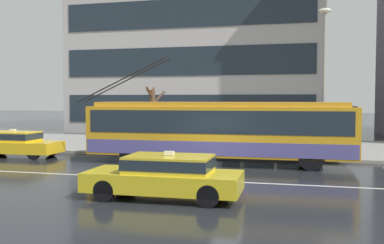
{
  "coord_description": "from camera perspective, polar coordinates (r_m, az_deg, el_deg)",
  "views": [
    {
      "loc": [
        3.44,
        -16.37,
        2.92
      ],
      "look_at": [
        -1.39,
        3.04,
        1.86
      ],
      "focal_mm": 41.12,
      "sensor_mm": 36.0,
      "label": 1
    }
  ],
  "objects": [
    {
      "name": "bus_shelter",
      "position": [
        23.54,
        -1.0,
        0.73
      ],
      "size": [
        4.11,
        1.6,
        2.46
      ],
      "color": "gray",
      "rests_on": "sidewalk_slab"
    },
    {
      "name": "pedestrian_at_shelter",
      "position": [
        22.19,
        10.66,
        -0.15
      ],
      "size": [
        1.19,
        1.19,
        1.98
      ],
      "color": "#515546",
      "rests_on": "sidewalk_slab"
    },
    {
      "name": "pedestrian_approaching_curb",
      "position": [
        22.15,
        6.42,
        -1.6
      ],
      "size": [
        0.49,
        0.49,
        1.68
      ],
      "color": "#495740",
      "rests_on": "sidewalk_slab"
    },
    {
      "name": "trolleybus",
      "position": [
        19.78,
        3.55,
        -0.98
      ],
      "size": [
        12.66,
        2.73,
        4.83
      ],
      "color": "gold",
      "rests_on": "ground_plane"
    },
    {
      "name": "office_tower_corner_left",
      "position": [
        42.44,
        1.41,
        12.37
      ],
      "size": [
        22.0,
        13.71,
        19.6
      ],
      "color": "#B6AFB0",
      "rests_on": "ground_plane"
    },
    {
      "name": "pedestrian_walking_past",
      "position": [
        22.82,
        1.7,
        0.24
      ],
      "size": [
        1.21,
        1.21,
        2.05
      ],
      "color": "#29294A",
      "rests_on": "sidewalk_slab"
    },
    {
      "name": "ground_plane",
      "position": [
        16.98,
        2.1,
        -6.87
      ],
      "size": [
        160.0,
        160.0,
        0.0
      ],
      "primitive_type": "plane",
      "color": "#23252A"
    },
    {
      "name": "lane_centre_line",
      "position": [
        15.83,
        1.19,
        -7.58
      ],
      "size": [
        72.0,
        0.14,
        0.01
      ],
      "primitive_type": "cube",
      "color": "silver",
      "rests_on": "ground_plane"
    },
    {
      "name": "street_tree_bare",
      "position": [
        25.81,
        -5.13,
        1.02
      ],
      "size": [
        0.98,
        1.85,
        3.49
      ],
      "color": "brown",
      "rests_on": "sidewalk_slab"
    },
    {
      "name": "taxi_queued_behind_bus",
      "position": [
        23.89,
        -21.97,
        -2.51
      ],
      "size": [
        4.52,
        1.77,
        1.39
      ],
      "color": "yellow",
      "rests_on": "ground_plane"
    },
    {
      "name": "street_lamp",
      "position": [
        21.94,
        16.76,
        6.47
      ],
      "size": [
        0.6,
        0.32,
        7.06
      ],
      "color": "#92949A",
      "rests_on": "sidewalk_slab"
    },
    {
      "name": "taxi_oncoming_near",
      "position": [
        12.97,
        -3.44,
        -6.81
      ],
      "size": [
        4.58,
        1.85,
        1.39
      ],
      "color": "gold",
      "rests_on": "ground_plane"
    },
    {
      "name": "sidewalk_slab",
      "position": [
        26.39,
        6.43,
        -3.18
      ],
      "size": [
        80.0,
        10.0,
        0.14
      ],
      "primitive_type": "cube",
      "color": "gray",
      "rests_on": "ground_plane"
    }
  ]
}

